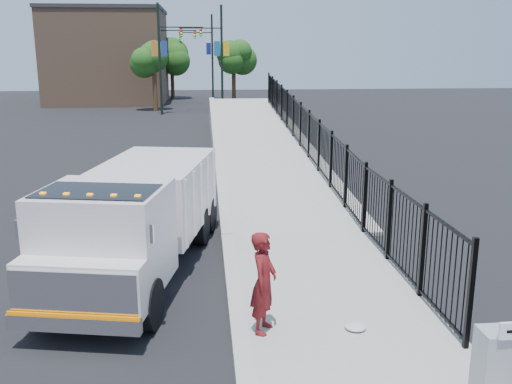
{
  "coord_description": "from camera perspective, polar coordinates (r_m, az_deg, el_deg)",
  "views": [
    {
      "loc": [
        -0.53,
        -9.88,
        4.74
      ],
      "look_at": [
        0.56,
        2.0,
        1.75
      ],
      "focal_mm": 40.0,
      "sensor_mm": 36.0,
      "label": 1
    }
  ],
  "objects": [
    {
      "name": "ground",
      "position": [
        10.97,
        -1.99,
        -11.56
      ],
      "size": [
        120.0,
        120.0,
        0.0
      ],
      "primitive_type": "plane",
      "color": "black",
      "rests_on": "ground"
    },
    {
      "name": "sidewalk",
      "position": [
        9.49,
        10.89,
        -15.79
      ],
      "size": [
        3.55,
        12.0,
        0.12
      ],
      "primitive_type": "cube",
      "color": "#9E998E",
      "rests_on": "ground"
    },
    {
      "name": "curb",
      "position": [
        9.17,
        -1.25,
        -16.5
      ],
      "size": [
        0.3,
        12.0,
        0.16
      ],
      "primitive_type": "cube",
      "color": "#ADAAA3",
      "rests_on": "ground"
    },
    {
      "name": "ramp",
      "position": [
        26.44,
        0.62,
        3.74
      ],
      "size": [
        3.95,
        24.06,
        3.19
      ],
      "primitive_type": "cube",
      "rotation": [
        0.06,
        0.0,
        0.0
      ],
      "color": "#9E998E",
      "rests_on": "ground"
    },
    {
      "name": "iron_fence",
      "position": [
        22.58,
        5.27,
        4.22
      ],
      "size": [
        0.1,
        28.0,
        1.8
      ],
      "primitive_type": "cube",
      "color": "black",
      "rests_on": "ground"
    },
    {
      "name": "truck",
      "position": [
        12.34,
        -11.95,
        -2.23
      ],
      "size": [
        3.53,
        7.28,
        2.39
      ],
      "rotation": [
        0.0,
        0.0,
        -0.2
      ],
      "color": "black",
      "rests_on": "ground"
    },
    {
      "name": "worker",
      "position": [
        9.56,
        0.77,
        -9.04
      ],
      "size": [
        0.63,
        0.75,
        1.74
      ],
      "primitive_type": "imported",
      "rotation": [
        0.0,
        0.0,
        1.18
      ],
      "color": "maroon",
      "rests_on": "sidewalk"
    },
    {
      "name": "utility_cabinet",
      "position": [
        8.15,
        23.01,
        -16.52
      ],
      "size": [
        0.55,
        0.4,
        1.25
      ],
      "primitive_type": "cube",
      "color": "gray",
      "rests_on": "sidewalk"
    },
    {
      "name": "debris",
      "position": [
        10.1,
        9.92,
        -13.1
      ],
      "size": [
        0.37,
        0.37,
        0.09
      ],
      "primitive_type": "ellipsoid",
      "color": "silver",
      "rests_on": "sidewalk"
    },
    {
      "name": "light_pole_0",
      "position": [
        43.31,
        -9.21,
        13.4
      ],
      "size": [
        3.77,
        0.22,
        8.0
      ],
      "color": "black",
      "rests_on": "ground"
    },
    {
      "name": "light_pole_1",
      "position": [
        44.91,
        -3.84,
        13.57
      ],
      "size": [
        3.78,
        0.22,
        8.0
      ],
      "color": "black",
      "rests_on": "ground"
    },
    {
      "name": "light_pole_2",
      "position": [
        50.87,
        -9.25,
        13.48
      ],
      "size": [
        3.77,
        0.22,
        8.0
      ],
      "color": "black",
      "rests_on": "ground"
    },
    {
      "name": "light_pole_3",
      "position": [
        56.91,
        -4.71,
        13.65
      ],
      "size": [
        3.78,
        0.22,
        8.0
      ],
      "color": "black",
      "rests_on": "ground"
    },
    {
      "name": "tree_0",
      "position": [
        46.02,
        -10.19,
        12.86
      ],
      "size": [
        2.44,
        2.44,
        5.22
      ],
      "color": "#382314",
      "rests_on": "ground"
    },
    {
      "name": "tree_1",
      "position": [
        50.29,
        -2.26,
        13.14
      ],
      "size": [
        2.34,
        2.34,
        5.17
      ],
      "color": "#382314",
      "rests_on": "ground"
    },
    {
      "name": "tree_2",
      "position": [
        57.51,
        -8.44,
        13.17
      ],
      "size": [
        3.35,
        3.35,
        5.67
      ],
      "color": "#382314",
      "rests_on": "ground"
    },
    {
      "name": "building",
      "position": [
        54.54,
        -14.53,
        12.86
      ],
      "size": [
        10.0,
        10.0,
        8.0
      ],
      "primitive_type": "cube",
      "color": "#8C664C",
      "rests_on": "ground"
    }
  ]
}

